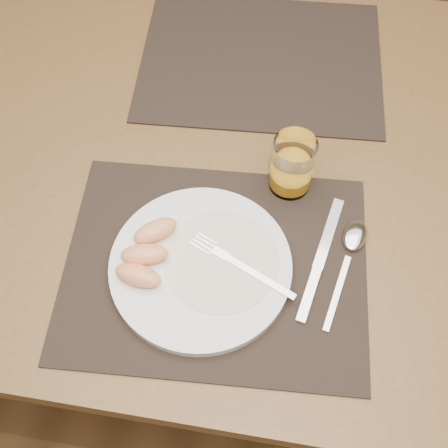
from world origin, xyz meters
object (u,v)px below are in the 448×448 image
placemat_near (215,266)px  juice_glass (292,167)px  placemat_far (261,60)px  table (246,181)px  plate (201,266)px  spoon (352,244)px  fork (234,262)px  knife (317,268)px

placemat_near → juice_glass: bearing=60.7°
placemat_far → juice_glass: 0.29m
table → plate: plate is taller
placemat_far → spoon: size_ratio=2.35×
placemat_far → plate: plate is taller
placemat_near → plate: plate is taller
juice_glass → plate: bearing=-123.2°
table → juice_glass: bearing=-35.5°
table → spoon: size_ratio=7.31×
placemat_far → placemat_near: bearing=-91.6°
placemat_near → placemat_far: same height
placemat_far → juice_glass: (0.08, -0.27, 0.05)m
spoon → fork: bearing=-159.2°
table → juice_glass: size_ratio=13.69×
placemat_near → fork: size_ratio=2.71×
plate → fork: bearing=12.3°
placemat_near → plate: (-0.02, -0.01, 0.01)m
placemat_near → spoon: 0.21m
fork → juice_glass: 0.18m
placemat_far → plate: bearing=-94.2°
spoon → juice_glass: size_ratio=1.87×
table → spoon: 0.25m
knife → spoon: size_ratio=1.14×
plate → spoon: 0.23m
spoon → juice_glass: (-0.11, 0.10, 0.04)m
knife → juice_glass: 0.16m
table → juice_glass: (0.08, -0.05, 0.13)m
placemat_near → juice_glass: 0.20m
placemat_near → fork: 0.03m
table → knife: (0.13, -0.20, 0.09)m
plate → fork: (0.05, 0.01, 0.01)m
fork → knife: (0.12, 0.02, -0.02)m
plate → spoon: plate is taller
placemat_near → placemat_far: 0.44m
plate → juice_glass: size_ratio=2.64×
plate → fork: size_ratio=1.63×
fork → knife: bearing=7.8°
table → placemat_far: (-0.01, 0.22, 0.09)m
table → plate: 0.25m
fork → knife: 0.13m
placemat_near → plate: size_ratio=1.67×
table → fork: (0.01, -0.22, 0.11)m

